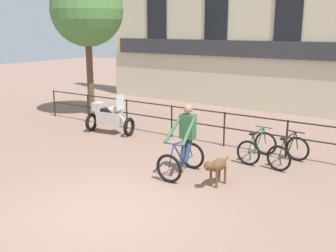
% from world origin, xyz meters
% --- Properties ---
extents(ground_plane, '(60.00, 60.00, 0.00)m').
position_xyz_m(ground_plane, '(0.00, 0.00, 0.00)').
color(ground_plane, '#846656').
extents(canal_railing, '(15.05, 0.05, 1.05)m').
position_xyz_m(canal_railing, '(-0.00, 5.20, 0.71)').
color(canal_railing, black).
rests_on(canal_railing, ground_plane).
extents(cyclist_with_bike, '(0.70, 1.18, 1.70)m').
position_xyz_m(cyclist_with_bike, '(0.19, 2.59, 0.76)').
color(cyclist_with_bike, black).
rests_on(cyclist_with_bike, ground_plane).
extents(dog, '(0.31, 0.95, 0.66)m').
position_xyz_m(dog, '(1.20, 2.31, 0.47)').
color(dog, brown).
rests_on(dog, ground_plane).
extents(parked_motorcycle, '(1.70, 0.85, 1.35)m').
position_xyz_m(parked_motorcycle, '(-3.86, 4.40, 0.56)').
color(parked_motorcycle, black).
rests_on(parked_motorcycle, ground_plane).
extents(parked_bicycle_near_lamp, '(0.74, 1.16, 0.86)m').
position_xyz_m(parked_bicycle_near_lamp, '(1.30, 4.54, 0.36)').
color(parked_bicycle_near_lamp, black).
rests_on(parked_bicycle_near_lamp, ground_plane).
extents(parked_bicycle_mid_left, '(0.83, 1.20, 0.86)m').
position_xyz_m(parked_bicycle_mid_left, '(2.14, 4.54, 0.36)').
color(parked_bicycle_mid_left, black).
rests_on(parked_bicycle_mid_left, ground_plane).
extents(tree_canalside_left, '(2.83, 2.83, 5.56)m').
position_xyz_m(tree_canalside_left, '(-6.49, 6.25, 4.12)').
color(tree_canalside_left, brown).
rests_on(tree_canalside_left, ground_plane).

